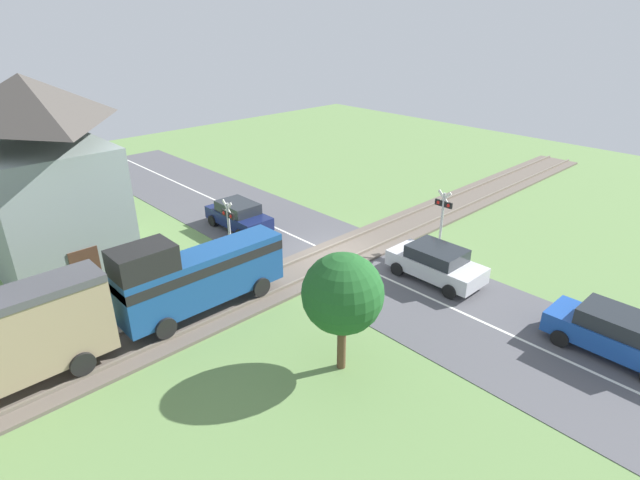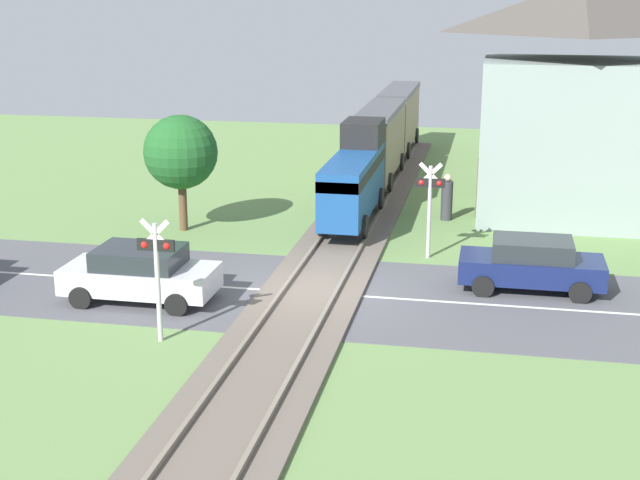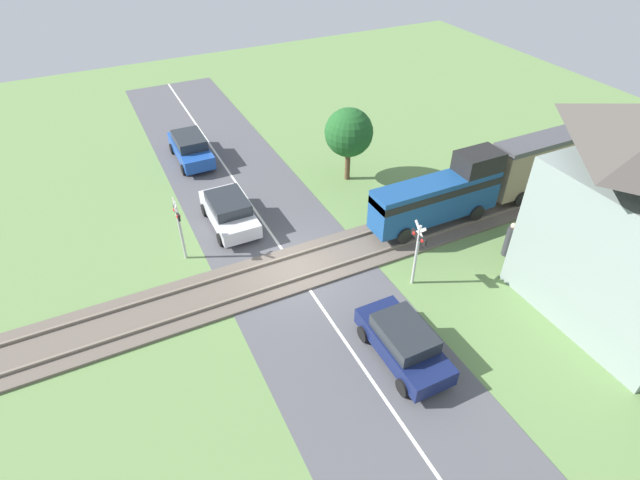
{
  "view_description": "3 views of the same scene",
  "coord_description": "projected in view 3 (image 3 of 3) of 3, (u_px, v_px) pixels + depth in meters",
  "views": [
    {
      "loc": [
        -14.5,
        14.84,
        10.33
      ],
      "look_at": [
        0.0,
        1.14,
        1.2
      ],
      "focal_mm": 28.0,
      "sensor_mm": 36.0,
      "label": 1
    },
    {
      "loc": [
        4.69,
        -22.44,
        8.13
      ],
      "look_at": [
        0.0,
        1.14,
        1.2
      ],
      "focal_mm": 50.0,
      "sensor_mm": 36.0,
      "label": 2
    },
    {
      "loc": [
        14.71,
        -6.08,
        13.87
      ],
      "look_at": [
        0.0,
        1.14,
        1.2
      ],
      "focal_mm": 28.0,
      "sensor_mm": 36.0,
      "label": 3
    }
  ],
  "objects": [
    {
      "name": "track_bed",
      "position": [
        296.0,
        269.0,
        21.01
      ],
      "size": [
        2.8,
        48.0,
        0.24
      ],
      "color": "#665B51",
      "rests_on": "ground_plane"
    },
    {
      "name": "crossing_signal_west_approach",
      "position": [
        179.0,
        222.0,
        20.51
      ],
      "size": [
        0.9,
        0.18,
        2.99
      ],
      "color": "#B7B7B7",
      "rests_on": "ground_plane"
    },
    {
      "name": "tree_roadside_hedge",
      "position": [
        349.0,
        133.0,
        25.34
      ],
      "size": [
        2.49,
        2.49,
        3.96
      ],
      "color": "brown",
      "rests_on": "ground_plane"
    },
    {
      "name": "car_behind_queue",
      "position": [
        191.0,
        148.0,
        28.1
      ],
      "size": [
        4.21,
        1.84,
        1.55
      ],
      "color": "#1E4CA8",
      "rests_on": "ground_plane"
    },
    {
      "name": "crossing_signal_east_approach",
      "position": [
        418.0,
        246.0,
        19.24
      ],
      "size": [
        0.9,
        0.18,
        2.99
      ],
      "color": "#B7B7B7",
      "rests_on": "ground_plane"
    },
    {
      "name": "car_near_crossing",
      "position": [
        229.0,
        211.0,
        23.15
      ],
      "size": [
        4.02,
        1.95,
        1.48
      ],
      "color": "silver",
      "rests_on": "ground_plane"
    },
    {
      "name": "car_far_side",
      "position": [
        403.0,
        342.0,
        16.94
      ],
      "size": [
        3.89,
        1.81,
        1.46
      ],
      "color": "#141E4C",
      "rests_on": "ground_plane"
    },
    {
      "name": "road_surface",
      "position": [
        296.0,
        270.0,
        21.05
      ],
      "size": [
        48.0,
        6.4,
        0.02
      ],
      "color": "#515156",
      "rests_on": "ground_plane"
    },
    {
      "name": "pedestrian_by_station",
      "position": [
        510.0,
        240.0,
        21.41
      ],
      "size": [
        0.41,
        0.41,
        1.66
      ],
      "color": "#333338",
      "rests_on": "ground_plane"
    },
    {
      "name": "ground_plane",
      "position": [
        296.0,
        270.0,
        21.05
      ],
      "size": [
        60.0,
        60.0,
        0.0
      ],
      "primitive_type": "plane",
      "color": "#66894C"
    },
    {
      "name": "train",
      "position": [
        555.0,
        158.0,
        24.87
      ],
      "size": [
        1.58,
        20.54,
        3.18
      ],
      "color": "navy",
      "rests_on": "track_bed"
    }
  ]
}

